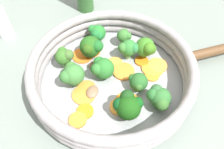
{
  "coord_description": "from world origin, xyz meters",
  "views": [
    {
      "loc": [
        0.16,
        0.22,
        0.38
      ],
      "look_at": [
        0.0,
        0.0,
        0.03
      ],
      "focal_mm": 35.0,
      "sensor_mm": 36.0,
      "label": 1
    }
  ],
  "objects_px": {
    "carrot_slice_9": "(127,102)",
    "broccoli_floret_1": "(97,33)",
    "mushroom_piece_2": "(130,48)",
    "carrot_slice_8": "(123,71)",
    "broccoli_floret_10": "(138,82)",
    "carrot_slice_3": "(82,56)",
    "carrot_slice_0": "(85,111)",
    "carrot_slice_11": "(87,88)",
    "broccoli_floret_2": "(159,98)",
    "salt_shaker": "(0,18)",
    "broccoli_floret_9": "(128,48)",
    "carrot_slice_12": "(157,66)",
    "broccoli_floret_5": "(124,36)",
    "broccoli_floret_3": "(72,74)",
    "carrot_slice_13": "(91,50)",
    "carrot_slice_10": "(78,120)",
    "skillet": "(112,81)",
    "mushroom_piece_0": "(94,65)",
    "carrot_slice_1": "(143,62)",
    "broccoli_floret_8": "(91,47)",
    "carrot_slice_6": "(83,94)",
    "broccoli_floret_0": "(64,56)",
    "mushroom_piece_1": "(92,92)",
    "broccoli_floret_7": "(102,68)",
    "carrot_slice_4": "(115,63)",
    "carrot_slice_5": "(153,68)",
    "broccoli_floret_4": "(128,106)",
    "broccoli_floret_6": "(146,48)",
    "carrot_slice_7": "(152,76)",
    "carrot_slice_2": "(119,107)"
  },
  "relations": [
    {
      "from": "carrot_slice_9",
      "to": "broccoli_floret_1",
      "type": "bearing_deg",
      "value": -105.87
    },
    {
      "from": "mushroom_piece_2",
      "to": "carrot_slice_8",
      "type": "bearing_deg",
      "value": 37.97
    },
    {
      "from": "broccoli_floret_10",
      "to": "carrot_slice_3",
      "type": "bearing_deg",
      "value": -73.36
    },
    {
      "from": "carrot_slice_8",
      "to": "carrot_slice_0",
      "type": "bearing_deg",
      "value": 16.77
    },
    {
      "from": "carrot_slice_11",
      "to": "broccoli_floret_2",
      "type": "distance_m",
      "value": 0.14
    },
    {
      "from": "broccoli_floret_1",
      "to": "salt_shaker",
      "type": "height_order",
      "value": "salt_shaker"
    },
    {
      "from": "broccoli_floret_9",
      "to": "salt_shaker",
      "type": "bearing_deg",
      "value": -53.07
    },
    {
      "from": "carrot_slice_12",
      "to": "broccoli_floret_5",
      "type": "relative_size",
      "value": 0.95
    },
    {
      "from": "mushroom_piece_2",
      "to": "broccoli_floret_3",
      "type": "bearing_deg",
      "value": 3.58
    },
    {
      "from": "carrot_slice_13",
      "to": "mushroom_piece_2",
      "type": "distance_m",
      "value": 0.09
    },
    {
      "from": "carrot_slice_11",
      "to": "broccoli_floret_1",
      "type": "relative_size",
      "value": 0.84
    },
    {
      "from": "carrot_slice_10",
      "to": "carrot_slice_13",
      "type": "relative_size",
      "value": 0.73
    },
    {
      "from": "skillet",
      "to": "carrot_slice_13",
      "type": "xyz_separation_m",
      "value": [
        -0.01,
        -0.09,
        0.01
      ]
    },
    {
      "from": "carrot_slice_9",
      "to": "mushroom_piece_0",
      "type": "distance_m",
      "value": 0.12
    },
    {
      "from": "skillet",
      "to": "mushroom_piece_2",
      "type": "height_order",
      "value": "mushroom_piece_2"
    },
    {
      "from": "carrot_slice_1",
      "to": "carrot_slice_9",
      "type": "bearing_deg",
      "value": 32.55
    },
    {
      "from": "broccoli_floret_8",
      "to": "broccoli_floret_10",
      "type": "distance_m",
      "value": 0.13
    },
    {
      "from": "broccoli_floret_2",
      "to": "broccoli_floret_1",
      "type": "bearing_deg",
      "value": -91.81
    },
    {
      "from": "carrot_slice_6",
      "to": "mushroom_piece_0",
      "type": "relative_size",
      "value": 2.04
    },
    {
      "from": "broccoli_floret_2",
      "to": "carrot_slice_11",
      "type": "bearing_deg",
      "value": -51.87
    },
    {
      "from": "broccoli_floret_0",
      "to": "mushroom_piece_1",
      "type": "xyz_separation_m",
      "value": [
        -0.01,
        0.09,
        -0.03
      ]
    },
    {
      "from": "broccoli_floret_8",
      "to": "broccoli_floret_7",
      "type": "bearing_deg",
      "value": 76.76
    },
    {
      "from": "carrot_slice_6",
      "to": "carrot_slice_10",
      "type": "relative_size",
      "value": 1.43
    },
    {
      "from": "broccoli_floret_2",
      "to": "mushroom_piece_2",
      "type": "xyz_separation_m",
      "value": [
        -0.05,
        -0.15,
        -0.02
      ]
    },
    {
      "from": "skillet",
      "to": "carrot_slice_3",
      "type": "height_order",
      "value": "carrot_slice_3"
    },
    {
      "from": "broccoli_floret_0",
      "to": "salt_shaker",
      "type": "xyz_separation_m",
      "value": [
        0.07,
        -0.19,
        0.01
      ]
    },
    {
      "from": "carrot_slice_0",
      "to": "carrot_slice_13",
      "type": "relative_size",
      "value": 0.72
    },
    {
      "from": "carrot_slice_4",
      "to": "broccoli_floret_8",
      "type": "distance_m",
      "value": 0.06
    },
    {
      "from": "carrot_slice_0",
      "to": "broccoli_floret_3",
      "type": "distance_m",
      "value": 0.08
    },
    {
      "from": "carrot_slice_5",
      "to": "salt_shaker",
      "type": "distance_m",
      "value": 0.38
    },
    {
      "from": "broccoli_floret_5",
      "to": "mushroom_piece_1",
      "type": "bearing_deg",
      "value": 27.92
    },
    {
      "from": "carrot_slice_4",
      "to": "broccoli_floret_8",
      "type": "relative_size",
      "value": 0.65
    },
    {
      "from": "skillet",
      "to": "carrot_slice_1",
      "type": "bearing_deg",
      "value": 176.72
    },
    {
      "from": "carrot_slice_5",
      "to": "carrot_slice_6",
      "type": "relative_size",
      "value": 1.01
    },
    {
      "from": "broccoli_floret_2",
      "to": "mushroom_piece_0",
      "type": "xyz_separation_m",
      "value": [
        0.04,
        -0.15,
        -0.02
      ]
    },
    {
      "from": "carrot_slice_12",
      "to": "mushroom_piece_0",
      "type": "distance_m",
      "value": 0.14
    },
    {
      "from": "carrot_slice_11",
      "to": "broccoli_floret_0",
      "type": "bearing_deg",
      "value": -87.25
    },
    {
      "from": "broccoli_floret_4",
      "to": "broccoli_floret_6",
      "type": "distance_m",
      "value": 0.15
    },
    {
      "from": "mushroom_piece_2",
      "to": "broccoli_floret_1",
      "type": "bearing_deg",
      "value": -56.11
    },
    {
      "from": "carrot_slice_7",
      "to": "mushroom_piece_2",
      "type": "xyz_separation_m",
      "value": [
        -0.01,
        -0.09,
        0.0
      ]
    },
    {
      "from": "carrot_slice_9",
      "to": "carrot_slice_10",
      "type": "distance_m",
      "value": 0.1
    },
    {
      "from": "broccoli_floret_1",
      "to": "broccoli_floret_10",
      "type": "bearing_deg",
      "value": 85.49
    },
    {
      "from": "broccoli_floret_3",
      "to": "broccoli_floret_2",
      "type": "bearing_deg",
      "value": 127.02
    },
    {
      "from": "carrot_slice_2",
      "to": "carrot_slice_11",
      "type": "distance_m",
      "value": 0.08
    },
    {
      "from": "carrot_slice_2",
      "to": "broccoli_floret_7",
      "type": "relative_size",
      "value": 0.71
    },
    {
      "from": "broccoli_floret_9",
      "to": "carrot_slice_1",
      "type": "bearing_deg",
      "value": 117.7
    },
    {
      "from": "skillet",
      "to": "carrot_slice_8",
      "type": "xyz_separation_m",
      "value": [
        -0.03,
        -0.0,
        0.01
      ]
    },
    {
      "from": "carrot_slice_3",
      "to": "broccoli_floret_4",
      "type": "relative_size",
      "value": 0.86
    },
    {
      "from": "broccoli_floret_0",
      "to": "broccoli_floret_7",
      "type": "distance_m",
      "value": 0.08
    },
    {
      "from": "skillet",
      "to": "broccoli_floret_5",
      "type": "relative_size",
      "value": 6.99
    }
  ]
}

